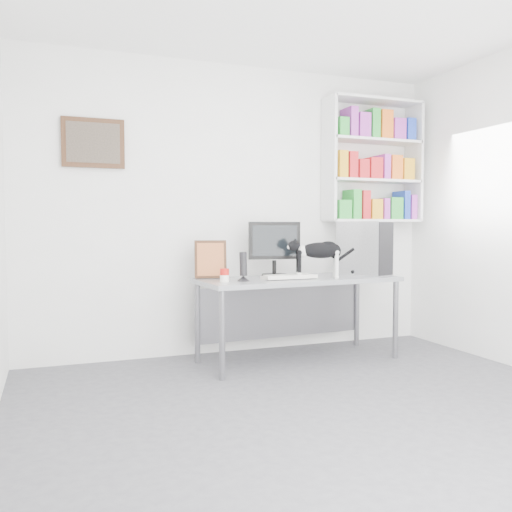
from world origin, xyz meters
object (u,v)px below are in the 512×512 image
Objects in this scene: bookshelf at (373,161)px; keyboard at (289,277)px; cat at (319,259)px; pc_tower at (364,248)px; monitor at (274,248)px; soup_can at (225,275)px; desk at (298,319)px; speaker at (243,266)px; leaning_print at (211,259)px.

bookshelf is 2.67× the size of keyboard.
pc_tower is at bearing 35.14° from cat.
keyboard is 0.88× the size of cat.
monitor is 0.70m from soup_can.
desk is 16.32× the size of soup_can.
bookshelf reaches higher than monitor.
cat is (0.27, -0.03, 0.15)m from keyboard.
soup_can is (-0.17, -0.02, -0.07)m from speaker.
monitor reaches higher than soup_can.
leaning_print is at bearing 160.84° from desk.
keyboard is 1.86× the size of speaker.
pc_tower is (0.85, 0.18, 0.23)m from keyboard.
speaker is at bearing -46.17° from leaning_print.
keyboard is at bearing -76.22° from monitor.
pc_tower is 4.56× the size of soup_can.
keyboard is 0.70m from leaning_print.
leaning_print is (-1.47, 0.11, -0.08)m from pc_tower.
pc_tower is (0.87, -0.12, -0.00)m from monitor.
cat is (0.14, -0.12, 0.53)m from desk.
soup_can is at bearing -138.92° from monitor.
cat is at bearing -37.97° from monitor.
soup_can is at bearing -73.23° from leaning_print.
desk is 0.56m from cat.
bookshelf is 11.39× the size of soup_can.
monitor reaches higher than speaker.
desk is 0.94m from leaning_print.
pc_tower is 1.45× the size of leaning_print.
pc_tower is 0.94× the size of cat.
desk is 3.57× the size of pc_tower.
desk is 5.19× the size of leaning_print.
keyboard is at bearing -156.58° from bookshelf.
monitor is (-1.16, -0.21, -0.86)m from bookshelf.
leaning_print reaches higher than soup_can.
desk is at bearing 154.18° from cat.
soup_can is at bearing -173.48° from desk.
monitor is (-0.15, 0.20, 0.62)m from desk.
bookshelf is 2.47× the size of monitor.
cat is (-0.88, -0.53, -0.95)m from bookshelf.
bookshelf is 4.97× the size of speaker.
speaker is at bearing 169.52° from pc_tower.
bookshelf is at bearing 26.87° from speaker.
bookshelf is 1.84m from desk.
cat is at bearing -6.71° from leaning_print.
cat is at bearing -179.96° from pc_tower.
pc_tower is at bearing 3.16° from monitor.
desk is at bearing 10.61° from soup_can.
cat is (0.28, -0.32, -0.09)m from monitor.
keyboard is (-1.15, -0.50, -1.09)m from bookshelf.
bookshelf is at bearing 46.57° from cat.
soup_can is (-0.58, -0.34, -0.20)m from monitor.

